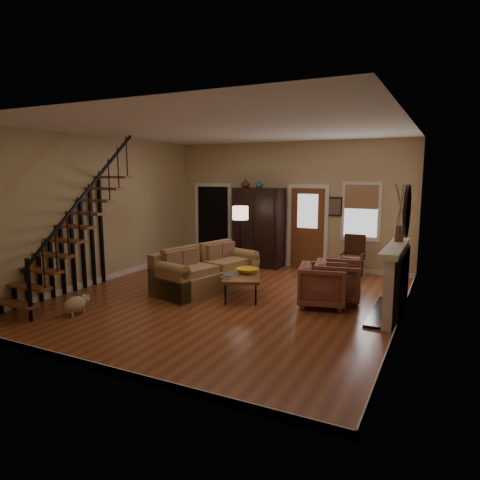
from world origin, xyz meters
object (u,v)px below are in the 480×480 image
at_px(coffee_table, 242,286).
at_px(floor_lamp, 240,241).
at_px(armoire, 259,227).
at_px(armchair_left, 323,285).
at_px(side_chair, 353,257).
at_px(armchair_right, 338,281).
at_px(sofa, 207,270).

bearing_deg(coffee_table, floor_lamp, 117.11).
bearing_deg(coffee_table, armoire, 107.33).
bearing_deg(armoire, coffee_table, -72.67).
height_order(coffee_table, armchair_left, armchair_left).
distance_m(armchair_left, floor_lamp, 2.99).
bearing_deg(side_chair, armchair_right, -85.75).
bearing_deg(side_chair, coffee_table, -121.75).
distance_m(sofa, floor_lamp, 1.59).
relative_size(armoire, armchair_right, 2.40).
relative_size(armchair_left, side_chair, 0.86).
xyz_separation_m(armchair_left, floor_lamp, (-2.51, 1.55, 0.45)).
relative_size(coffee_table, side_chair, 1.21).
bearing_deg(sofa, side_chair, 59.07).
height_order(sofa, armchair_left, sofa).
xyz_separation_m(coffee_table, armchair_left, (1.63, 0.16, 0.16)).
bearing_deg(sofa, coffee_table, 3.94).
bearing_deg(sofa, floor_lamp, 103.46).
distance_m(armchair_right, side_chair, 2.09).
height_order(armchair_right, side_chair, side_chair).
height_order(armchair_right, floor_lamp, floor_lamp).
bearing_deg(side_chair, sofa, -135.88).
distance_m(sofa, armchair_left, 2.55).
bearing_deg(armchair_right, armoire, 39.10).
bearing_deg(floor_lamp, side_chair, 20.71).
bearing_deg(armchair_right, armchair_left, 146.87).
relative_size(armchair_right, side_chair, 0.86).
height_order(armchair_left, floor_lamp, floor_lamp).
relative_size(armoire, sofa, 0.90).
xyz_separation_m(armchair_right, side_chair, (-0.15, 2.08, 0.11)).
distance_m(armchair_right, floor_lamp, 2.95).
height_order(sofa, floor_lamp, floor_lamp).
distance_m(armoire, sofa, 2.76).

